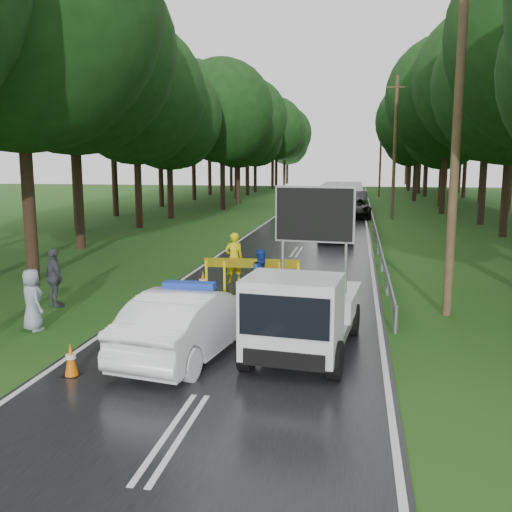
% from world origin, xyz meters
% --- Properties ---
extents(ground, '(160.00, 160.00, 0.00)m').
position_xyz_m(ground, '(0.00, 0.00, 0.00)').
color(ground, '#214A15').
rests_on(ground, ground).
extents(road, '(7.00, 140.00, 0.02)m').
position_xyz_m(road, '(0.00, 30.00, 0.01)').
color(road, black).
rests_on(road, ground).
extents(guardrail, '(0.12, 60.06, 0.70)m').
position_xyz_m(guardrail, '(3.70, 29.67, 0.55)').
color(guardrail, gray).
rests_on(guardrail, ground).
extents(utility_pole_near, '(1.40, 0.24, 10.00)m').
position_xyz_m(utility_pole_near, '(5.20, 2.00, 5.06)').
color(utility_pole_near, '#4B3423').
rests_on(utility_pole_near, ground).
extents(utility_pole_mid, '(1.40, 0.24, 10.00)m').
position_xyz_m(utility_pole_mid, '(5.20, 28.00, 5.06)').
color(utility_pole_mid, '#4B3423').
rests_on(utility_pole_mid, ground).
extents(utility_pole_far, '(1.40, 0.24, 10.00)m').
position_xyz_m(utility_pole_far, '(5.20, 54.00, 5.06)').
color(utility_pole_far, '#4B3423').
rests_on(utility_pole_far, ground).
extents(police_sedan, '(2.30, 4.72, 1.64)m').
position_xyz_m(police_sedan, '(-0.80, -2.41, 0.75)').
color(police_sedan, white).
rests_on(police_sedan, ground).
extents(work_truck, '(2.44, 4.68, 3.59)m').
position_xyz_m(work_truck, '(1.60, -1.92, 0.97)').
color(work_truck, gray).
rests_on(work_truck, ground).
extents(barrier, '(2.97, 0.21, 1.23)m').
position_xyz_m(barrier, '(-0.45, 3.04, 0.93)').
color(barrier, '#D7DB0B').
rests_on(barrier, ground).
extents(officer, '(0.77, 0.66, 1.77)m').
position_xyz_m(officer, '(-1.44, 5.00, 0.89)').
color(officer, yellow).
rests_on(officer, ground).
extents(civilian, '(0.99, 0.96, 1.60)m').
position_xyz_m(civilian, '(-0.05, 2.59, 0.80)').
color(civilian, navy).
rests_on(civilian, ground).
extents(bystander_mid, '(1.06, 0.96, 1.73)m').
position_xyz_m(bystander_mid, '(-5.86, 0.94, 0.87)').
color(bystander_mid, '#43454B').
rests_on(bystander_mid, ground).
extents(bystander_right, '(0.91, 0.86, 1.56)m').
position_xyz_m(bystander_right, '(-5.22, -1.29, 0.78)').
color(bystander_right, '#8693A1').
rests_on(bystander_right, ground).
extents(queue_car_first, '(2.20, 4.77, 1.58)m').
position_xyz_m(queue_car_first, '(1.56, 16.42, 0.79)').
color(queue_car_first, '#383A3F').
rests_on(queue_car_first, ground).
extents(queue_car_second, '(2.28, 4.73, 1.33)m').
position_xyz_m(queue_car_second, '(1.51, 22.42, 0.66)').
color(queue_car_second, '#A0A2A8').
rests_on(queue_car_second, ground).
extents(queue_car_third, '(2.76, 5.39, 1.46)m').
position_xyz_m(queue_car_third, '(2.40, 28.73, 0.73)').
color(queue_car_third, black).
rests_on(queue_car_third, ground).
extents(queue_car_fourth, '(2.11, 4.82, 1.54)m').
position_xyz_m(queue_car_fourth, '(2.60, 36.36, 0.77)').
color(queue_car_fourth, '#3D3F44').
rests_on(queue_car_fourth, ground).
extents(cone_near_left, '(0.32, 0.32, 0.69)m').
position_xyz_m(cone_near_left, '(-2.77, -4.00, 0.33)').
color(cone_near_left, black).
rests_on(cone_near_left, ground).
extents(cone_center, '(0.38, 0.38, 0.81)m').
position_xyz_m(cone_center, '(-1.00, 0.00, 0.39)').
color(cone_center, black).
rests_on(cone_center, ground).
extents(cone_far, '(0.36, 0.36, 0.77)m').
position_xyz_m(cone_far, '(1.40, 2.50, 0.37)').
color(cone_far, black).
rests_on(cone_far, ground).
extents(cone_left_mid, '(0.38, 0.38, 0.81)m').
position_xyz_m(cone_left_mid, '(-2.00, 3.00, 0.39)').
color(cone_left_mid, black).
rests_on(cone_left_mid, ground).
extents(cone_right, '(0.33, 0.33, 0.71)m').
position_xyz_m(cone_right, '(2.44, 1.50, 0.34)').
color(cone_right, black).
rests_on(cone_right, ground).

